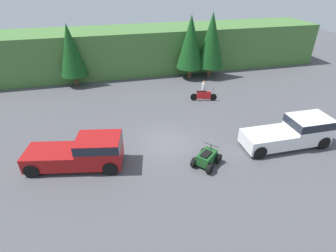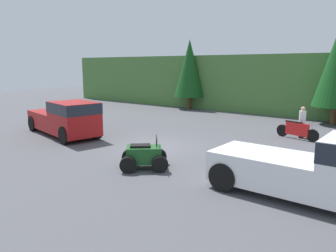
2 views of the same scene
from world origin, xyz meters
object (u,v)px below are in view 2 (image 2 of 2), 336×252
at_px(quad_atv, 144,156).
at_px(rider_person, 302,121).
at_px(dirt_bike, 297,130).
at_px(pickup_truck_second, 334,170).
at_px(pickup_truck_red, 66,118).

relative_size(quad_atv, rider_person, 1.27).
bearing_deg(dirt_bike, rider_person, 90.31).
xyz_separation_m(pickup_truck_second, dirt_bike, (-3.34, 8.08, -0.57)).
bearing_deg(pickup_truck_red, quad_atv, -1.88).
bearing_deg(dirt_bike, pickup_truck_second, -53.24).
relative_size(pickup_truck_second, quad_atv, 2.72).
bearing_deg(pickup_truck_second, rider_person, 111.29).
height_order(pickup_truck_red, pickup_truck_second, same).
bearing_deg(quad_atv, dirt_bike, 29.37).
relative_size(pickup_truck_red, dirt_bike, 2.52).
xyz_separation_m(pickup_truck_red, rider_person, (10.38, 7.51, -0.12)).
distance_m(pickup_truck_second, dirt_bike, 8.76).
xyz_separation_m(pickup_truck_red, quad_atv, (7.19, -1.67, -0.57)).
xyz_separation_m(dirt_bike, rider_person, (0.11, 0.44, 0.45)).
bearing_deg(pickup_truck_second, dirt_bike, 112.97).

